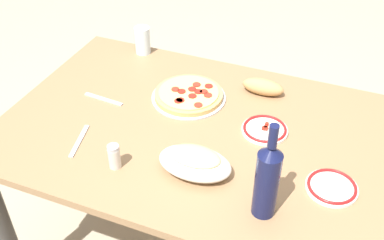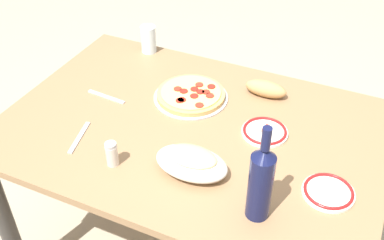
{
  "view_description": "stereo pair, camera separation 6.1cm",
  "coord_description": "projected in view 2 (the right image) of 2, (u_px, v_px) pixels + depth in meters",
  "views": [
    {
      "loc": [
        0.49,
        -1.21,
        1.79
      ],
      "look_at": [
        0.0,
        0.0,
        0.77
      ],
      "focal_mm": 43.5,
      "sensor_mm": 36.0,
      "label": 1
    },
    {
      "loc": [
        0.54,
        -1.18,
        1.79
      ],
      "look_at": [
        0.0,
        0.0,
        0.77
      ],
      "focal_mm": 43.5,
      "sensor_mm": 36.0,
      "label": 2
    }
  ],
  "objects": [
    {
      "name": "water_glass",
      "position": [
        149.0,
        39.0,
        2.06
      ],
      "size": [
        0.07,
        0.07,
        0.12
      ],
      "primitive_type": "cylinder",
      "color": "silver",
      "rests_on": "dining_table"
    },
    {
      "name": "spice_shaker",
      "position": [
        112.0,
        154.0,
        1.49
      ],
      "size": [
        0.04,
        0.04,
        0.09
      ],
      "color": "silver",
      "rests_on": "dining_table"
    },
    {
      "name": "dining_table",
      "position": [
        192.0,
        150.0,
        1.74
      ],
      "size": [
        1.36,
        0.94,
        0.74
      ],
      "color": "#93704C",
      "rests_on": "ground"
    },
    {
      "name": "side_plate_far",
      "position": [
        265.0,
        132.0,
        1.64
      ],
      "size": [
        0.16,
        0.16,
        0.02
      ],
      "color": "white",
      "rests_on": "dining_table"
    },
    {
      "name": "side_plate_near",
      "position": [
        328.0,
        192.0,
        1.41
      ],
      "size": [
        0.16,
        0.16,
        0.02
      ],
      "color": "white",
      "rests_on": "dining_table"
    },
    {
      "name": "pepperoni_pizza",
      "position": [
        191.0,
        95.0,
        1.8
      ],
      "size": [
        0.29,
        0.29,
        0.03
      ],
      "color": "#B7B7BC",
      "rests_on": "dining_table"
    },
    {
      "name": "bread_loaf",
      "position": [
        266.0,
        89.0,
        1.81
      ],
      "size": [
        0.16,
        0.07,
        0.06
      ],
      "primitive_type": "ellipsoid",
      "color": "tan",
      "rests_on": "dining_table"
    },
    {
      "name": "fork_right",
      "position": [
        79.0,
        137.0,
        1.62
      ],
      "size": [
        0.05,
        0.17,
        0.0
      ],
      "primitive_type": "cube",
      "rotation": [
        0.0,
        0.0,
        4.95
      ],
      "color": "#B7B7BC",
      "rests_on": "dining_table"
    },
    {
      "name": "fork_left",
      "position": [
        106.0,
        97.0,
        1.81
      ],
      "size": [
        0.17,
        0.03,
        0.0
      ],
      "primitive_type": "cube",
      "rotation": [
        0.0,
        0.0,
        6.21
      ],
      "color": "#B7B7BC",
      "rests_on": "dining_table"
    },
    {
      "name": "baked_pasta_dish",
      "position": [
        191.0,
        162.0,
        1.47
      ],
      "size": [
        0.24,
        0.15,
        0.08
      ],
      "color": "white",
      "rests_on": "dining_table"
    },
    {
      "name": "wine_bottle",
      "position": [
        261.0,
        182.0,
        1.27
      ],
      "size": [
        0.07,
        0.07,
        0.32
      ],
      "color": "#141942",
      "rests_on": "dining_table"
    }
  ]
}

